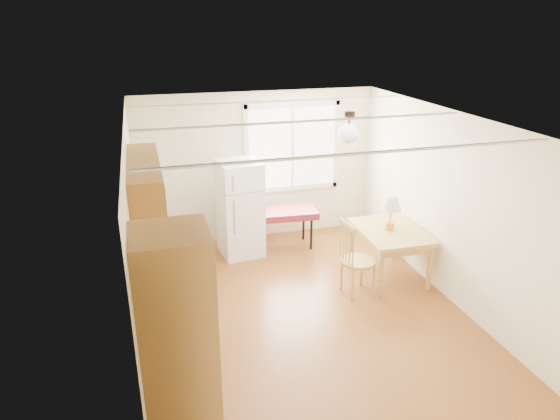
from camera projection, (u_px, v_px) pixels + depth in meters
name	position (u px, v px, depth m)	size (l,w,h in m)	color
room_shell	(305.00, 222.00, 6.10)	(4.60, 5.60, 2.62)	#5F3213
kitchen_run	(168.00, 297.00, 5.24)	(0.65, 3.40, 2.20)	brown
window_unit	(292.00, 147.00, 8.36)	(1.64, 0.05, 1.51)	white
pendant_light	(349.00, 132.00, 6.28)	(0.26, 0.26, 0.40)	black
refrigerator	(240.00, 209.00, 7.86)	(0.71, 0.71, 1.54)	white
bench	(272.00, 215.00, 8.08)	(1.48, 0.64, 0.67)	maroon
dining_table	(390.00, 236.00, 7.20)	(0.91, 1.20, 0.74)	#AF8843
chair	(352.00, 254.00, 6.70)	(0.48, 0.47, 1.07)	#AF8843
table_lamp	(391.00, 206.00, 7.05)	(0.29, 0.29, 0.50)	#C18C3E
coffee_maker	(167.00, 287.00, 5.02)	(0.26, 0.30, 0.39)	black
kettle	(168.00, 299.00, 4.92)	(0.11, 0.11, 0.22)	red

